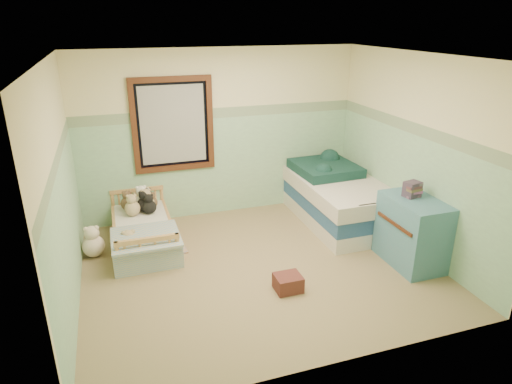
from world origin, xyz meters
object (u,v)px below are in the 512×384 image
object	(u,v)px
toddler_bed_frame	(144,237)
twin_bed_frame	(335,212)
dresser	(412,232)
plush_floor_cream	(94,246)
floor_book	(177,251)
red_pillow	(288,283)
plush_floor_tan	(130,248)

from	to	relation	value
toddler_bed_frame	twin_bed_frame	world-z (taller)	twin_bed_frame
twin_bed_frame	dresser	xyz separation A→B (m)	(0.27, -1.46, 0.32)
toddler_bed_frame	dresser	world-z (taller)	dresser
plush_floor_cream	floor_book	world-z (taller)	plush_floor_cream
dresser	red_pillow	world-z (taller)	dresser
toddler_bed_frame	plush_floor_cream	distance (m)	0.66
plush_floor_cream	dresser	xyz separation A→B (m)	(3.76, -1.41, 0.28)
plush_floor_tan	plush_floor_cream	bearing A→B (deg)	156.52
plush_floor_tan	dresser	world-z (taller)	dresser
plush_floor_tan	floor_book	xyz separation A→B (m)	(0.59, -0.04, -0.12)
dresser	plush_floor_tan	bearing A→B (deg)	159.84
dresser	red_pillow	distance (m)	1.71
toddler_bed_frame	plush_floor_tan	size ratio (longest dim) A/B	5.83
plush_floor_cream	red_pillow	world-z (taller)	plush_floor_cream
plush_floor_cream	plush_floor_tan	bearing A→B (deg)	-23.48
plush_floor_tan	red_pillow	distance (m)	2.10
plush_floor_tan	floor_book	size ratio (longest dim) A/B	1.07
plush_floor_cream	red_pillow	size ratio (longest dim) A/B	0.96
plush_floor_cream	plush_floor_tan	world-z (taller)	plush_floor_cream
plush_floor_tan	red_pillow	xyz separation A→B (m)	(1.64, -1.32, -0.04)
twin_bed_frame	floor_book	bearing A→B (deg)	-173.26
toddler_bed_frame	dresser	distance (m)	3.49
toddler_bed_frame	plush_floor_tan	bearing A→B (deg)	-121.21
toddler_bed_frame	dresser	bearing A→B (deg)	-26.41
twin_bed_frame	floor_book	xyz separation A→B (m)	(-2.45, -0.29, -0.10)
twin_bed_frame	red_pillow	world-z (taller)	twin_bed_frame
toddler_bed_frame	red_pillow	distance (m)	2.19
plush_floor_cream	floor_book	distance (m)	1.07
plush_floor_tan	dresser	distance (m)	3.54
dresser	toddler_bed_frame	bearing A→B (deg)	153.59
twin_bed_frame	dresser	distance (m)	1.52
plush_floor_cream	floor_book	size ratio (longest dim) A/B	1.16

